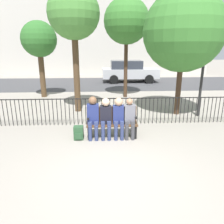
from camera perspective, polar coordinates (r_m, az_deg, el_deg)
name	(u,v)px	position (r m, az deg, el deg)	size (l,w,h in m)	color
ground_plane	(117,176)	(4.86, 1.29, -16.33)	(80.00, 80.00, 0.00)	gray
park_bench	(112,121)	(6.58, -0.03, -2.42)	(1.51, 0.45, 0.92)	#4C331E
seated_person_0	(93,115)	(6.39, -4.99, -0.85)	(0.34, 0.39, 1.28)	navy
seated_person_1	(106,116)	(6.39, -1.63, -1.01)	(0.34, 0.39, 1.22)	navy
seated_person_2	(119,116)	(6.41, 1.75, -0.92)	(0.34, 0.39, 1.23)	navy
seated_person_3	(129,117)	(6.45, 4.56, -1.18)	(0.34, 0.39, 1.21)	#3D3D42
backpack	(79,133)	(6.55, -8.72, -5.43)	(0.28, 0.26, 0.40)	#284C2D
fence_railing	(110,109)	(7.60, -0.57, 0.83)	(9.01, 0.03, 0.95)	black
tree_0	(184,31)	(8.94, 18.18, 19.39)	(2.99, 2.99, 4.68)	#422D1E
tree_1	(127,21)	(11.72, 3.82, 22.54)	(2.27, 2.27, 4.98)	#422D1E
tree_2	(74,14)	(9.14, -9.97, 23.80)	(1.99, 1.99, 4.85)	#4C3823
tree_3	(39,40)	(12.26, -18.52, 17.36)	(1.80, 1.80, 3.90)	#4C3823
lamp_post	(205,55)	(8.92, 23.03, 13.51)	(0.28, 0.28, 3.52)	black
street_surface	(105,83)	(16.28, -1.79, 7.47)	(24.00, 6.00, 0.01)	#3D3D3F
parked_car_0	(129,71)	(16.98, 4.48, 10.67)	(4.20, 1.94, 1.62)	#B7B7BC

